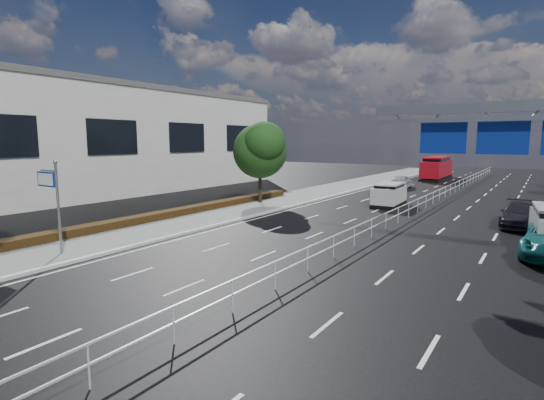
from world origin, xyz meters
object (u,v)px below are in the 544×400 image
Objects in this scene: toilet_sign at (52,191)px; near_car_silver at (402,181)px; overhead_gantry at (523,130)px; near_car_dark at (430,170)px; white_minivan at (389,195)px; red_bus at (437,168)px; parked_car_dark at (520,215)px.

near_car_silver is at bearing 81.76° from toilet_sign.
near_car_dark is at bearing 106.73° from overhead_gantry.
near_car_silver reaches higher than near_car_dark.
overhead_gantry is 16.45m from white_minivan.
red_bus reaches higher than white_minivan.
white_minivan is at bearing 94.58° from near_car_dark.
overhead_gantry is 2.06× the size of parked_car_dark.
overhead_gantry is at bearing -56.10° from white_minivan.
red_bus is at bearing 106.41° from overhead_gantry.
white_minivan is at bearing 126.89° from overhead_gantry.
toilet_sign is at bearing 79.49° from near_car_silver.
white_minivan reaches higher than near_car_dark.
parked_car_dark is (9.23, -3.67, -0.19)m from white_minivan.
overhead_gantry is 2.35× the size of white_minivan.
toilet_sign reaches higher than white_minivan.
overhead_gantry is 2.37× the size of near_car_silver.
toilet_sign is 0.42× the size of overhead_gantry.
near_car_dark is (3.61, 56.91, -2.27)m from toilet_sign.
red_bus is at bearing 83.02° from toilet_sign.
near_car_silver is (-0.81, -13.27, -0.86)m from red_bus.
near_car_dark is (-2.45, 7.36, -0.92)m from red_bus.
near_car_dark is (-14.08, 46.86, -4.94)m from overhead_gantry.
toilet_sign reaches higher than near_car_dark.
red_bus reaches higher than near_car_dark.
overhead_gantry reaches higher than near_car_silver.
parked_car_dark is (17.45, 19.00, -2.22)m from toilet_sign.
red_bus is 32.62m from parked_car_dark.
overhead_gantry reaches higher than toilet_sign.
near_car_silver is at bearing 124.24° from parked_car_dark.
overhead_gantry is at bearing 103.63° from near_car_dark.
overhead_gantry is 10.20m from parked_car_dark.
toilet_sign reaches higher than parked_car_dark.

